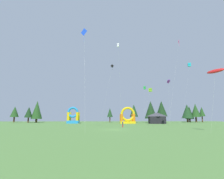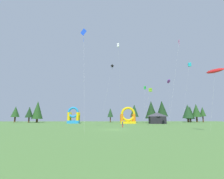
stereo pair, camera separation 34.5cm
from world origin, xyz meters
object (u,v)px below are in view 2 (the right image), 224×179
object	(u,v)px
kite_green_box	(145,88)
kite_white_box	(118,46)
kite_blue_diamond	(84,33)
kite_purple_parafoil	(169,81)
kite_black_diamond	(112,67)
kite_lime_box	(150,90)
kite_cyan_box	(190,65)
inflatable_blue_arch	(74,117)
inflatable_orange_dome	(128,118)
person_midfield	(123,124)
kite_red_parafoil	(215,71)
festival_tent	(157,118)
kite_pink_diamond	(179,42)

from	to	relation	value
kite_green_box	kite_white_box	bearing A→B (deg)	-135.55
kite_blue_diamond	kite_purple_parafoil	world-z (taller)	kite_blue_diamond
kite_black_diamond	kite_white_box	size ratio (longest dim) A/B	0.75
kite_lime_box	kite_white_box	xyz separation A→B (m)	(-9.73, 0.87, 14.58)
kite_cyan_box	inflatable_blue_arch	distance (m)	46.09
kite_lime_box	inflatable_orange_dome	xyz separation A→B (m)	(-5.20, 15.41, -8.46)
kite_blue_diamond	inflatable_orange_dome	xyz separation A→B (m)	(13.20, 30.65, -18.92)
person_midfield	kite_lime_box	bearing A→B (deg)	-131.11
kite_cyan_box	kite_red_parafoil	world-z (taller)	kite_cyan_box
kite_green_box	inflatable_orange_dome	distance (m)	13.21
kite_blue_diamond	festival_tent	distance (m)	41.82
kite_cyan_box	inflatable_blue_arch	size ratio (longest dim) A/B	3.08
kite_cyan_box	kite_blue_diamond	size ratio (longest dim) A/B	0.90
kite_black_diamond	person_midfield	world-z (taller)	kite_black_diamond
kite_black_diamond	kite_red_parafoil	bearing A→B (deg)	-56.98
kite_pink_diamond	festival_tent	bearing A→B (deg)	107.76
kite_white_box	inflatable_orange_dome	bearing A→B (deg)	72.69
inflatable_orange_dome	kite_purple_parafoil	bearing A→B (deg)	-55.91
kite_lime_box	person_midfield	size ratio (longest dim) A/B	7.11
kite_black_diamond	kite_green_box	bearing A→B (deg)	34.57
kite_cyan_box	kite_pink_diamond	size ratio (longest dim) A/B	0.74
kite_blue_diamond	festival_tent	world-z (taller)	kite_blue_diamond
kite_lime_box	kite_white_box	bearing A→B (deg)	174.86
kite_red_parafoil	kite_pink_diamond	world-z (taller)	kite_pink_diamond
kite_lime_box	kite_green_box	bearing A→B (deg)	86.00
kite_cyan_box	person_midfield	distance (m)	30.35
kite_purple_parafoil	festival_tent	world-z (taller)	kite_purple_parafoil
kite_white_box	kite_lime_box	bearing A→B (deg)	-5.14
person_midfield	inflatable_blue_arch	xyz separation A→B (m)	(-17.22, 24.26, 1.44)
kite_purple_parafoil	person_midfield	size ratio (longest dim) A/B	8.85
person_midfield	kite_green_box	bearing A→B (deg)	-107.30
kite_pink_diamond	inflatable_blue_arch	distance (m)	46.72
inflatable_blue_arch	kite_purple_parafoil	bearing A→B (deg)	-28.94
kite_purple_parafoil	festival_tent	size ratio (longest dim) A/B	2.36
kite_blue_diamond	inflatable_blue_arch	bearing A→B (deg)	103.96
kite_red_parafoil	person_midfield	world-z (taller)	kite_red_parafoil
person_midfield	festival_tent	xyz separation A→B (m)	(14.83, 20.27, 1.15)
kite_red_parafoil	person_midfield	size ratio (longest dim) A/B	6.96
kite_red_parafoil	inflatable_blue_arch	world-z (taller)	kite_red_parafoil
kite_pink_diamond	kite_purple_parafoil	xyz separation A→B (m)	(-4.27, -0.43, -12.85)
kite_red_parafoil	festival_tent	xyz separation A→B (m)	(0.31, 36.55, -8.34)
kite_white_box	festival_tent	size ratio (longest dim) A/B	4.38
kite_green_box	kite_purple_parafoil	bearing A→B (deg)	-67.68
kite_green_box	kite_black_diamond	xyz separation A→B (m)	(-12.39, -8.54, 5.43)
kite_green_box	person_midfield	bearing A→B (deg)	-118.76
kite_black_diamond	inflatable_orange_dome	xyz separation A→B (m)	(6.41, 12.76, -16.42)
kite_cyan_box	kite_black_diamond	size ratio (longest dim) A/B	1.02
kite_blue_diamond	kite_lime_box	distance (m)	26.08
kite_red_parafoil	inflatable_orange_dome	xyz separation A→B (m)	(-10.48, 38.75, -8.19)
kite_cyan_box	kite_lime_box	world-z (taller)	kite_cyan_box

